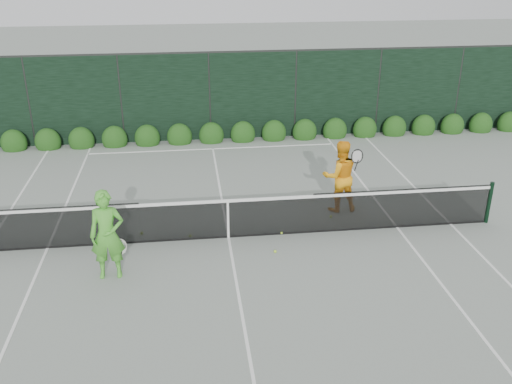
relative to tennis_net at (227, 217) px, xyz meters
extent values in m
plane|color=gray|center=(0.02, 0.00, -0.53)|extent=(80.00, 80.00, 0.00)
cylinder|color=black|center=(6.42, 0.00, 0.00)|extent=(0.10, 0.10, 1.07)
cube|color=black|center=(-4.18, 0.00, -0.02)|extent=(4.40, 0.01, 1.02)
cube|color=black|center=(0.02, 0.00, -0.05)|extent=(4.00, 0.01, 0.96)
cube|color=black|center=(4.22, 0.00, -0.02)|extent=(4.40, 0.01, 1.02)
cube|color=white|center=(0.02, 0.00, 0.41)|extent=(12.80, 0.03, 0.07)
cube|color=black|center=(0.02, 0.00, -0.51)|extent=(12.80, 0.02, 0.04)
cube|color=white|center=(0.02, 0.00, -0.07)|extent=(0.05, 0.03, 0.91)
imported|color=green|center=(-2.52, -1.37, 0.42)|extent=(0.71, 0.48, 1.90)
torus|color=silver|center=(-2.32, -1.27, 0.08)|extent=(0.30, 0.10, 0.30)
cylinder|color=black|center=(-2.32, -1.27, -0.16)|extent=(0.10, 0.03, 0.30)
imported|color=#FFA615|center=(2.97, 1.18, 0.41)|extent=(0.94, 0.75, 1.88)
torus|color=black|center=(3.32, 0.98, 0.99)|extent=(0.30, 0.04, 0.30)
cylinder|color=black|center=(3.32, 0.98, 0.75)|extent=(0.10, 0.03, 0.30)
cube|color=white|center=(5.51, 0.00, -0.53)|extent=(0.06, 23.77, 0.01)
cube|color=white|center=(-4.09, 0.00, -0.53)|extent=(0.06, 23.77, 0.01)
cube|color=white|center=(4.14, 0.00, -0.53)|extent=(0.06, 23.77, 0.01)
cube|color=white|center=(0.02, 11.88, -0.53)|extent=(11.03, 0.06, 0.01)
cube|color=white|center=(0.02, 6.40, -0.53)|extent=(8.23, 0.06, 0.01)
cube|color=white|center=(0.02, 0.00, -0.53)|extent=(0.06, 12.80, 0.01)
cube|color=black|center=(0.02, 7.50, 0.97)|extent=(32.00, 0.06, 3.00)
cube|color=#262826|center=(0.02, 7.50, 2.50)|extent=(32.00, 0.06, 0.06)
cylinder|color=#262826|center=(-5.98, 7.50, 0.97)|extent=(0.08, 0.08, 3.00)
cylinder|color=#262826|center=(-2.98, 7.50, 0.97)|extent=(0.08, 0.08, 3.00)
cylinder|color=#262826|center=(0.02, 7.50, 0.97)|extent=(0.08, 0.08, 3.00)
cylinder|color=#262826|center=(3.02, 7.50, 0.97)|extent=(0.08, 0.08, 3.00)
cylinder|color=#262826|center=(6.02, 7.50, 0.97)|extent=(0.08, 0.08, 3.00)
cylinder|color=#262826|center=(9.02, 7.50, 0.97)|extent=(0.08, 0.08, 3.00)
ellipsoid|color=#17370F|center=(-6.58, 7.15, -0.30)|extent=(0.86, 0.65, 0.94)
ellipsoid|color=#17370F|center=(-5.48, 7.15, -0.30)|extent=(0.86, 0.65, 0.94)
ellipsoid|color=#17370F|center=(-4.38, 7.15, -0.30)|extent=(0.86, 0.65, 0.94)
ellipsoid|color=#17370F|center=(-3.28, 7.15, -0.30)|extent=(0.86, 0.65, 0.94)
ellipsoid|color=#17370F|center=(-2.18, 7.15, -0.30)|extent=(0.86, 0.65, 0.94)
ellipsoid|color=#17370F|center=(-1.08, 7.15, -0.30)|extent=(0.86, 0.65, 0.94)
ellipsoid|color=#17370F|center=(0.02, 7.15, -0.30)|extent=(0.86, 0.65, 0.94)
ellipsoid|color=#17370F|center=(1.12, 7.15, -0.30)|extent=(0.86, 0.65, 0.94)
ellipsoid|color=#17370F|center=(2.22, 7.15, -0.30)|extent=(0.86, 0.65, 0.94)
ellipsoid|color=#17370F|center=(3.32, 7.15, -0.30)|extent=(0.86, 0.65, 0.94)
ellipsoid|color=#17370F|center=(4.42, 7.15, -0.30)|extent=(0.86, 0.65, 0.94)
ellipsoid|color=#17370F|center=(5.52, 7.15, -0.30)|extent=(0.86, 0.65, 0.94)
ellipsoid|color=#17370F|center=(6.62, 7.15, -0.30)|extent=(0.86, 0.65, 0.94)
ellipsoid|color=#17370F|center=(7.72, 7.15, -0.30)|extent=(0.86, 0.65, 0.94)
ellipsoid|color=#17370F|center=(8.82, 7.15, -0.30)|extent=(0.86, 0.65, 0.94)
ellipsoid|color=#17370F|center=(9.92, 7.15, -0.30)|extent=(0.86, 0.65, 0.94)
ellipsoid|color=#17370F|center=(11.02, 7.15, -0.30)|extent=(0.86, 0.65, 0.94)
sphere|color=#B6E533|center=(2.67, 0.72, -0.50)|extent=(0.07, 0.07, 0.07)
sphere|color=#B6E533|center=(-0.87, 0.14, -0.50)|extent=(0.07, 0.07, 0.07)
sphere|color=#B6E533|center=(1.29, 0.02, -0.50)|extent=(0.07, 0.07, 0.07)
sphere|color=#B6E533|center=(1.00, -0.85, -0.50)|extent=(0.07, 0.07, 0.07)
sphere|color=#B6E533|center=(-2.01, 0.42, -0.50)|extent=(0.07, 0.07, 0.07)
camera|label=1|loc=(-0.83, -11.84, 5.78)|focal=40.00mm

